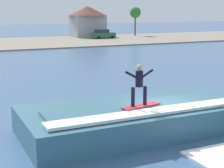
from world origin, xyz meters
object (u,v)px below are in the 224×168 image
object	(u,v)px
surfer	(139,83)
tree_short_bushy	(135,13)
surfboard	(141,106)
car_far_shore	(103,34)
house_gabled_white	(87,20)
wave_crest	(138,117)

from	to	relation	value
surfer	tree_short_bushy	bearing A→B (deg)	61.24
surfboard	tree_short_bushy	xyz separation A→B (m)	(29.34, 53.67, 3.53)
car_far_shore	tree_short_bushy	xyz separation A→B (m)	(9.16, 4.05, 3.92)
house_gabled_white	tree_short_bushy	world-z (taller)	house_gabled_white
car_far_shore	surfboard	bearing A→B (deg)	-112.14
surfer	car_far_shore	world-z (taller)	surfer
surfboard	surfer	world-z (taller)	surfer
wave_crest	tree_short_bushy	size ratio (longest dim) A/B	1.69
surfer	wave_crest	bearing A→B (deg)	63.64
car_far_shore	house_gabled_white	distance (m)	5.95
surfboard	surfer	bearing A→B (deg)	-165.75
wave_crest	surfboard	world-z (taller)	surfboard
surfboard	car_far_shore	distance (m)	53.56
house_gabled_white	tree_short_bushy	distance (m)	10.40
wave_crest	house_gabled_white	distance (m)	57.42
surfer	house_gabled_white	bearing A→B (deg)	70.70
wave_crest	tree_short_bushy	xyz separation A→B (m)	(29.11, 52.96, 4.25)
car_far_shore	tree_short_bushy	distance (m)	10.75
surfboard	car_far_shore	size ratio (longest dim) A/B	0.44
tree_short_bushy	wave_crest	bearing A→B (deg)	-118.80
house_gabled_white	surfboard	bearing A→B (deg)	-109.19
wave_crest	surfboard	distance (m)	1.04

